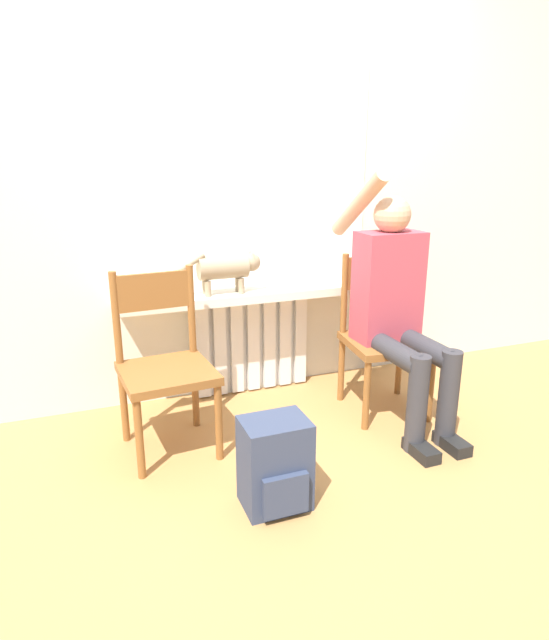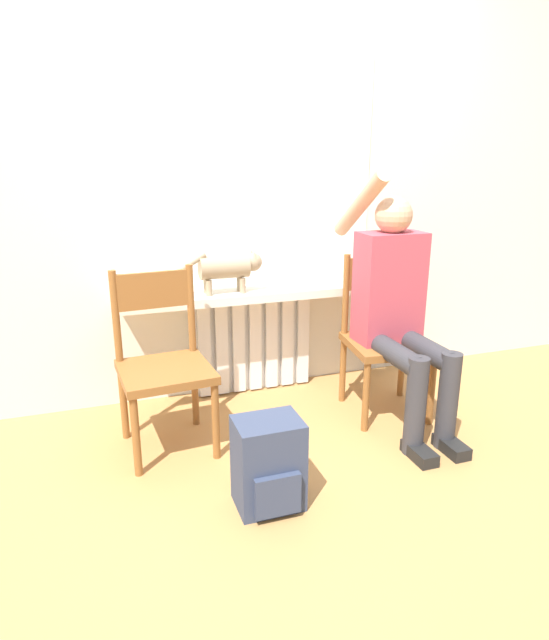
{
  "view_description": "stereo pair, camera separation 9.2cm",
  "coord_description": "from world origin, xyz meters",
  "px_view_note": "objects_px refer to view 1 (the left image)",
  "views": [
    {
      "loc": [
        -0.96,
        -1.75,
        1.37
      ],
      "look_at": [
        0.0,
        0.76,
        0.56
      ],
      "focal_mm": 30.0,
      "sensor_mm": 36.0,
      "label": 1
    },
    {
      "loc": [
        -0.87,
        -1.78,
        1.37
      ],
      "look_at": [
        0.0,
        0.76,
        0.56
      ],
      "focal_mm": 30.0,
      "sensor_mm": 36.0,
      "label": 2
    }
  ],
  "objects_px": {
    "chair_right": "(383,334)",
    "person": "(397,303)",
    "cat": "(227,268)",
    "backpack": "(275,464)",
    "chair_left": "(164,363)"
  },
  "relations": [
    {
      "from": "backpack",
      "to": "chair_left",
      "type": "bearing_deg",
      "value": 116.9
    },
    {
      "from": "person",
      "to": "backpack",
      "type": "bearing_deg",
      "value": -149.7
    },
    {
      "from": "chair_left",
      "to": "backpack",
      "type": "distance_m",
      "value": 0.76
    },
    {
      "from": "chair_left",
      "to": "cat",
      "type": "xyz_separation_m",
      "value": [
        0.43,
        0.37,
        0.36
      ]
    },
    {
      "from": "cat",
      "to": "person",
      "type": "bearing_deg",
      "value": -32.54
    },
    {
      "from": "chair_right",
      "to": "backpack",
      "type": "bearing_deg",
      "value": -137.21
    },
    {
      "from": "chair_right",
      "to": "backpack",
      "type": "relative_size",
      "value": 2.29
    },
    {
      "from": "chair_right",
      "to": "backpack",
      "type": "xyz_separation_m",
      "value": [
        -0.88,
        -0.64,
        -0.25
      ]
    },
    {
      "from": "cat",
      "to": "backpack",
      "type": "height_order",
      "value": "cat"
    },
    {
      "from": "chair_left",
      "to": "person",
      "type": "relative_size",
      "value": 0.65
    },
    {
      "from": "cat",
      "to": "backpack",
      "type": "xyz_separation_m",
      "value": [
        -0.11,
        -1.01,
        -0.61
      ]
    },
    {
      "from": "chair_left",
      "to": "chair_right",
      "type": "xyz_separation_m",
      "value": [
        1.21,
        -0.0,
        0.0
      ]
    },
    {
      "from": "chair_left",
      "to": "person",
      "type": "xyz_separation_m",
      "value": [
        1.2,
        -0.12,
        0.21
      ]
    },
    {
      "from": "chair_left",
      "to": "backpack",
      "type": "height_order",
      "value": "chair_left"
    },
    {
      "from": "chair_right",
      "to": "person",
      "type": "distance_m",
      "value": 0.24
    }
  ]
}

